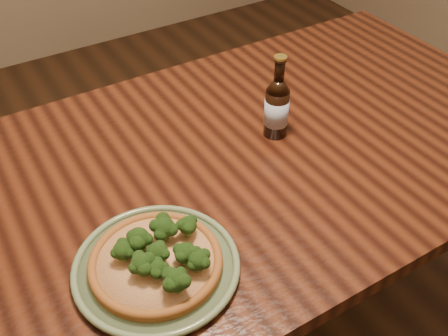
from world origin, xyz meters
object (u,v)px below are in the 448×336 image
table (244,180)px  plate (156,266)px  pizza (157,260)px  beer_bottle (277,107)px

table → plate: (-0.34, -0.21, 0.10)m
plate → pizza: bearing=-36.4°
table → beer_bottle: (0.10, 0.02, 0.17)m
table → beer_bottle: 0.20m
table → plate: plate is taller
table → beer_bottle: size_ratio=7.41×
plate → pizza: (0.00, -0.00, 0.02)m
plate → pizza: pizza is taller
table → pizza: (-0.34, -0.22, 0.12)m
table → pizza: bearing=-147.4°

